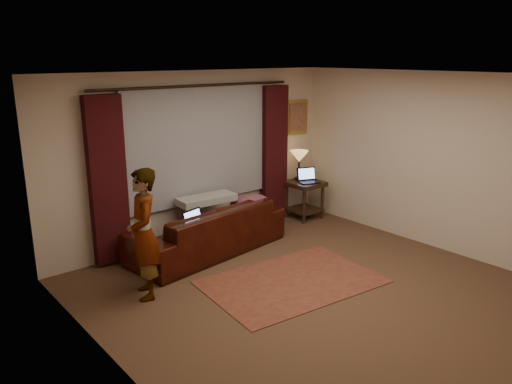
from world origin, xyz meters
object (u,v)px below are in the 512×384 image
laptop_table (309,176)px  person (144,234)px  end_table (304,200)px  tiffany_lamp (299,165)px  laptop_sofa (200,220)px  sofa (207,220)px

laptop_table → person: size_ratio=0.24×
end_table → tiffany_lamp: 0.62m
tiffany_lamp → person: bearing=-163.7°
laptop_table → person: 3.67m
laptop_sofa → laptop_table: laptop_table is taller
tiffany_lamp → person: size_ratio=0.33×
laptop_sofa → tiffany_lamp: size_ratio=0.73×
end_table → person: 3.72m
end_table → tiffany_lamp: (0.00, 0.16, 0.60)m
laptop_table → person: bearing=-147.1°
laptop_table → sofa: bearing=-156.7°
sofa → person: 1.55m
sofa → laptop_table: (2.22, 0.11, 0.31)m
sofa → tiffany_lamp: 2.30m
laptop_sofa → person: bearing=-173.1°
laptop_table → person: (-3.58, -0.79, -0.01)m
end_table → person: (-3.58, -0.89, 0.45)m
end_table → person: person is taller
person → sofa: bearing=136.4°
end_table → laptop_table: size_ratio=1.79×
laptop_sofa → end_table: size_ratio=0.57×
sofa → end_table: 2.24m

